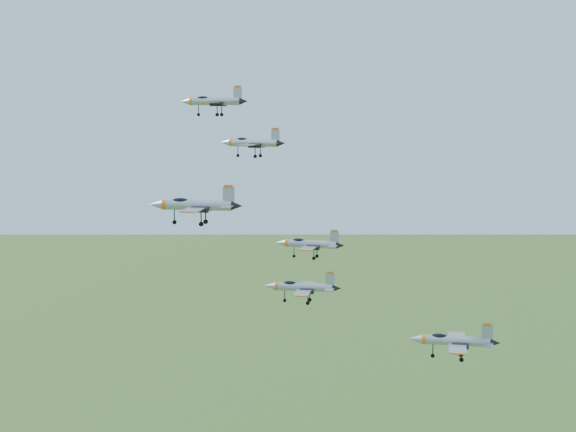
% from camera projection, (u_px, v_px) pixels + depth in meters
% --- Properties ---
extents(jet_lead, '(13.12, 11.02, 3.52)m').
position_uv_depth(jet_lead, '(213.00, 101.00, 146.31)').
color(jet_lead, '#9497A0').
extents(jet_left_high, '(11.80, 9.77, 3.15)m').
position_uv_depth(jet_left_high, '(252.00, 143.00, 133.24)').
color(jet_left_high, '#9497A0').
extents(jet_right_high, '(13.48, 11.49, 3.68)m').
position_uv_depth(jet_right_high, '(194.00, 205.00, 113.83)').
color(jet_right_high, '#9497A0').
extents(jet_left_low, '(12.42, 10.42, 3.33)m').
position_uv_depth(jet_left_low, '(309.00, 244.00, 139.34)').
color(jet_left_low, '#9497A0').
extents(jet_right_low, '(11.56, 9.85, 3.15)m').
position_uv_depth(jet_right_low, '(301.00, 287.00, 119.94)').
color(jet_right_low, '#9497A0').
extents(jet_trail, '(13.69, 11.63, 3.72)m').
position_uv_depth(jet_trail, '(453.00, 340.00, 122.67)').
color(jet_trail, '#9497A0').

